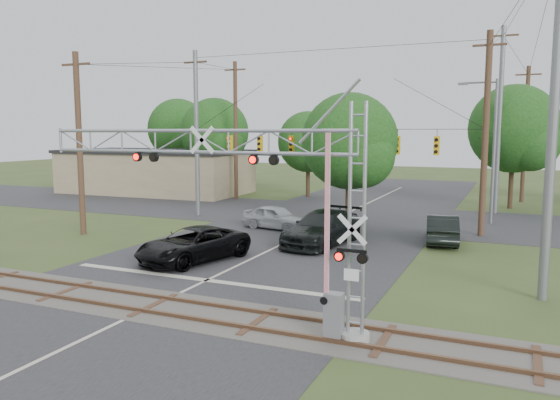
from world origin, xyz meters
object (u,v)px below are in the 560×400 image
at_px(streetlight, 491,144).
at_px(sedan_silver, 276,217).
at_px(crossing_gantry, 251,189).
at_px(traffic_signal_span, 339,137).
at_px(commercial_building, 156,171).
at_px(pickup_black, 193,245).
at_px(car_dark, 322,228).

bearing_deg(streetlight, sedan_silver, -148.21).
bearing_deg(sedan_silver, crossing_gantry, -149.18).
distance_m(traffic_signal_span, commercial_building, 24.69).
height_order(crossing_gantry, pickup_black, crossing_gantry).
bearing_deg(streetlight, commercial_building, 168.63).
xyz_separation_m(pickup_black, sedan_silver, (0.11, 9.14, -0.05)).
relative_size(car_dark, commercial_building, 0.34).
xyz_separation_m(sedan_silver, streetlight, (11.83, 7.33, 4.45)).
distance_m(car_dark, commercial_building, 28.43).
bearing_deg(sedan_silver, streetlight, -48.89).
xyz_separation_m(commercial_building, streetlight, (30.68, -6.17, 3.09)).
relative_size(pickup_black, commercial_building, 0.31).
relative_size(traffic_signal_span, streetlight, 2.09).
relative_size(crossing_gantry, sedan_silver, 2.63).
height_order(traffic_signal_span, commercial_building, traffic_signal_span).
height_order(crossing_gantry, sedan_silver, crossing_gantry).
bearing_deg(streetlight, crossing_gantry, -103.88).
distance_m(crossing_gantry, streetlight, 23.68).
bearing_deg(pickup_black, sedan_silver, 104.98).
xyz_separation_m(pickup_black, commercial_building, (-18.74, 22.64, 1.31)).
bearing_deg(sedan_silver, traffic_signal_span, -39.28).
distance_m(crossing_gantry, car_dark, 13.04).
bearing_deg(crossing_gantry, sedan_silver, 111.50).
distance_m(sedan_silver, commercial_building, 23.22).
xyz_separation_m(car_dark, commercial_building, (-22.97, 16.71, 1.20)).
bearing_deg(crossing_gantry, streetlight, 76.12).
distance_m(car_dark, sedan_silver, 5.23).
bearing_deg(commercial_building, car_dark, -38.08).
bearing_deg(streetlight, car_dark, -126.17).
relative_size(crossing_gantry, streetlight, 1.22).
xyz_separation_m(car_dark, sedan_silver, (-4.13, 3.20, -0.16)).
height_order(pickup_black, sedan_silver, pickup_black).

